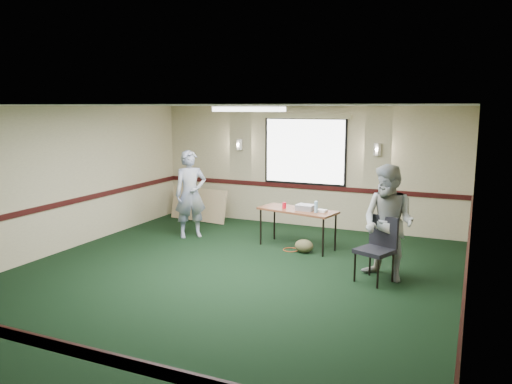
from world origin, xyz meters
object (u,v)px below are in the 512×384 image
at_px(folding_table, 297,212).
at_px(conference_chair, 378,244).
at_px(person_right, 388,223).
at_px(projector, 306,207).
at_px(person_left, 191,194).

distance_m(folding_table, conference_chair, 2.14).
bearing_deg(folding_table, conference_chair, -22.73).
xyz_separation_m(folding_table, person_right, (1.87, -1.12, 0.21)).
bearing_deg(person_right, folding_table, 173.86).
bearing_deg(folding_table, person_right, -18.63).
bearing_deg(conference_chair, projector, 165.23).
height_order(conference_chair, person_right, person_right).
bearing_deg(person_left, conference_chair, -58.59).
xyz_separation_m(folding_table, conference_chair, (1.75, -1.22, -0.11)).
relative_size(projector, conference_chair, 0.32).
relative_size(conference_chair, person_left, 0.56).
bearing_deg(conference_chair, folding_table, 167.55).
bearing_deg(person_left, projector, -40.88).
relative_size(folding_table, conference_chair, 1.58).
height_order(conference_chair, person_left, person_left).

